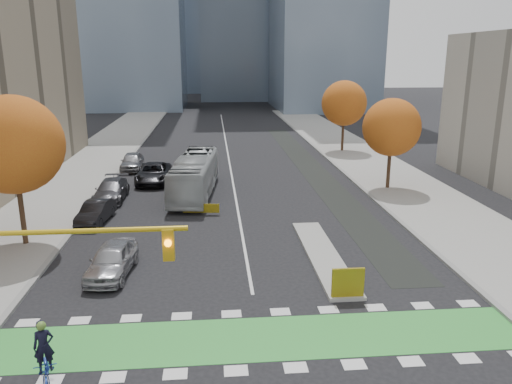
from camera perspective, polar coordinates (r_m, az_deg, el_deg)
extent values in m
plane|color=black|center=(17.99, 1.00, -18.88)|extent=(300.00, 300.00, 0.00)
cube|color=gray|center=(38.12, -23.02, -1.23)|extent=(7.00, 120.00, 0.15)
cube|color=gray|center=(39.24, 17.80, -0.28)|extent=(7.00, 120.00, 0.15)
cube|color=gray|center=(37.18, -17.89, -1.13)|extent=(0.30, 120.00, 0.16)
cube|color=gray|center=(38.03, 12.93, -0.41)|extent=(0.30, 120.00, 0.16)
cube|color=green|center=(19.24, 0.51, -16.37)|extent=(20.00, 3.00, 0.01)
cube|color=silver|center=(55.75, -3.31, 4.81)|extent=(0.15, 70.00, 0.01)
cube|color=black|center=(46.82, 6.31, 2.72)|extent=(2.50, 50.00, 0.01)
cube|color=gray|center=(26.42, 7.66, -7.15)|extent=(1.60, 10.00, 0.16)
cube|color=yellow|center=(21.88, 10.47, -10.15)|extent=(1.40, 0.12, 1.30)
cylinder|color=#332114|center=(29.70, -25.33, -0.81)|extent=(0.28, 0.28, 5.25)
sphere|color=#AD3515|center=(29.10, -26.00, 4.88)|extent=(5.20, 5.20, 5.20)
cylinder|color=#332114|center=(40.01, 14.98, 3.47)|extent=(0.28, 0.28, 4.55)
sphere|color=#AD3515|center=(39.58, 15.24, 7.15)|extent=(4.40, 4.40, 4.40)
cylinder|color=#332114|center=(55.18, 9.90, 7.07)|extent=(0.28, 0.28, 4.90)
sphere|color=#AD3515|center=(54.87, 10.04, 9.97)|extent=(4.80, 4.80, 4.80)
cylinder|color=#BF9914|center=(15.92, -22.73, -4.25)|extent=(8.20, 0.16, 0.16)
cube|color=#BF9914|center=(15.39, -9.97, -5.90)|extent=(0.35, 0.28, 1.00)
sphere|color=orange|center=(15.18, -10.04, -5.79)|extent=(0.22, 0.22, 0.22)
imported|color=navy|center=(18.01, -22.81, -18.25)|extent=(1.21, 2.03, 1.01)
imported|color=black|center=(17.57, -23.10, -15.91)|extent=(0.72, 0.58, 1.71)
sphere|color=#597F2D|center=(17.22, -23.35, -13.87)|extent=(0.29, 0.29, 0.29)
imported|color=#A9AEB1|center=(37.63, -7.03, 1.92)|extent=(3.61, 10.89, 2.98)
imported|color=#A6A7AC|center=(24.86, -16.15, -7.44)|extent=(2.20, 4.59, 1.51)
imported|color=black|center=(32.81, -17.85, -2.20)|extent=(1.91, 4.19, 1.33)
imported|color=#464549|center=(37.56, -16.22, 0.20)|extent=(2.08, 5.04, 1.46)
imported|color=black|center=(41.95, -11.61, 2.12)|extent=(2.66, 5.66, 1.56)
imported|color=gray|center=(47.14, -13.98, 3.42)|extent=(1.94, 4.66, 1.58)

